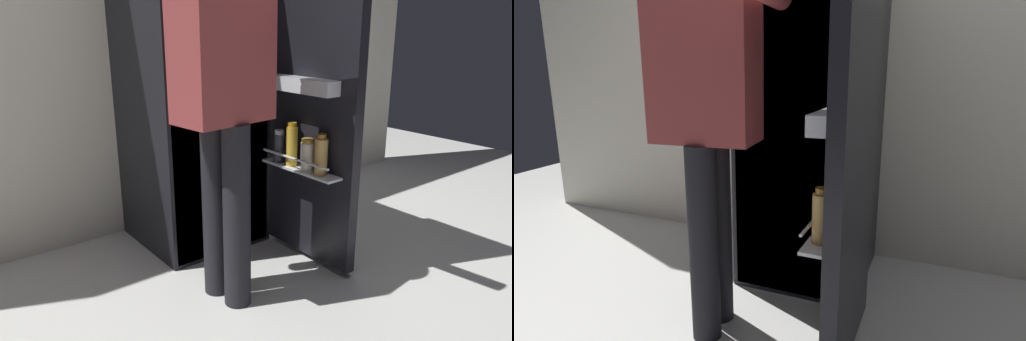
% 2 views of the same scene
% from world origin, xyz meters
% --- Properties ---
extents(ground_plane, '(6.84, 6.84, 0.00)m').
position_xyz_m(ground_plane, '(0.00, 0.00, 0.00)').
color(ground_plane, silver).
extents(kitchen_wall, '(4.40, 0.10, 2.66)m').
position_xyz_m(kitchen_wall, '(0.00, 0.93, 1.33)').
color(kitchen_wall, silver).
rests_on(kitchen_wall, ground_plane).
extents(refrigerator, '(0.68, 1.22, 1.75)m').
position_xyz_m(refrigerator, '(0.03, 0.51, 0.87)').
color(refrigerator, black).
rests_on(refrigerator, ground_plane).
extents(person, '(0.57, 0.68, 1.65)m').
position_xyz_m(person, '(-0.22, -0.10, 0.99)').
color(person, black).
rests_on(person, ground_plane).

